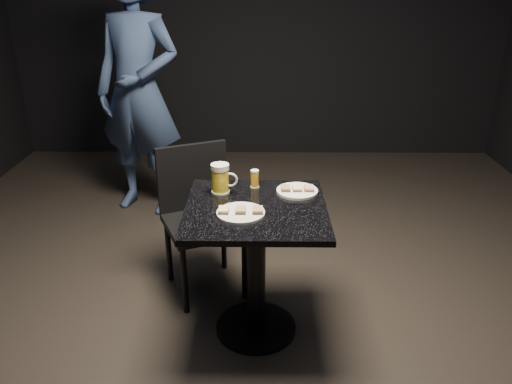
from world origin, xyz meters
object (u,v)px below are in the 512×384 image
(chair, at_px, (200,211))
(plate_large, at_px, (241,213))
(beer_mug, at_px, (221,178))
(patron, at_px, (138,92))
(plate_small, at_px, (297,191))
(table, at_px, (256,249))
(beer_tumbler, at_px, (255,179))

(chair, bearing_deg, plate_large, -63.81)
(beer_mug, bearing_deg, patron, 117.41)
(plate_small, relative_size, chair, 0.25)
(plate_large, distance_m, table, 0.27)
(table, height_order, beer_tumbler, beer_tumbler)
(patron, xyz_separation_m, chair, (0.58, -1.14, -0.47))
(beer_mug, bearing_deg, plate_large, -66.78)
(plate_large, relative_size, table, 0.31)
(plate_large, height_order, table, plate_large)
(plate_small, relative_size, patron, 0.11)
(beer_tumbler, xyz_separation_m, chair, (-0.33, 0.21, -0.30))
(patron, xyz_separation_m, beer_tumbler, (0.91, -1.35, -0.17))
(plate_small, xyz_separation_m, chair, (-0.56, 0.28, -0.25))
(patron, relative_size, table, 2.59)
(patron, xyz_separation_m, beer_mug, (0.74, -1.42, -0.14))
(beer_tumbler, distance_m, chair, 0.49)
(beer_tumbler, bearing_deg, plate_small, -16.63)
(plate_large, height_order, beer_mug, beer_mug)
(plate_large, relative_size, beer_mug, 1.48)
(plate_large, bearing_deg, beer_mug, 113.22)
(plate_small, height_order, beer_mug, beer_mug)
(beer_tumbler, bearing_deg, beer_mug, -157.37)
(table, xyz_separation_m, chair, (-0.34, 0.46, -0.01))
(plate_large, distance_m, beer_tumbler, 0.34)
(patron, relative_size, beer_mug, 12.31)
(table, distance_m, beer_tumbler, 0.38)
(patron, xyz_separation_m, table, (0.92, -1.60, -0.46))
(plate_large, distance_m, patron, 1.90)
(beer_mug, xyz_separation_m, chair, (-0.16, 0.28, -0.33))
(beer_mug, relative_size, beer_tumbler, 1.61)
(beer_mug, height_order, beer_tumbler, beer_mug)
(plate_large, distance_m, chair, 0.66)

